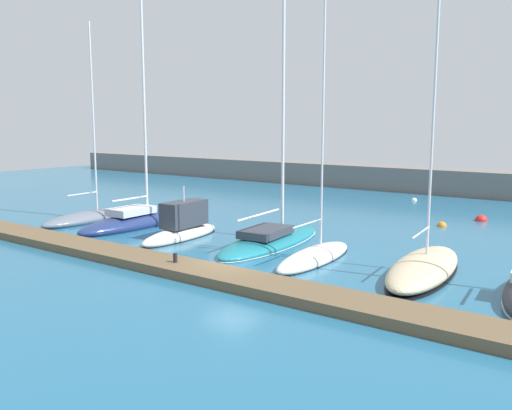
{
  "coord_description": "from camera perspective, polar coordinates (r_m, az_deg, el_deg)",
  "views": [
    {
      "loc": [
        15.74,
        -19.65,
        6.97
      ],
      "look_at": [
        -1.88,
        4.57,
        2.42
      ],
      "focal_mm": 38.05,
      "sensor_mm": 36.0,
      "label": 1
    }
  ],
  "objects": [
    {
      "name": "ground_plane",
      "position": [
        26.12,
        -2.59,
        -6.84
      ],
      "size": [
        120.0,
        120.0,
        0.0
      ],
      "primitive_type": "plane",
      "color": "#236084"
    },
    {
      "name": "sailboat_teal_fourth",
      "position": [
        31.64,
        1.58,
        -3.47
      ],
      "size": [
        4.07,
        10.66,
        19.35
      ],
      "rotation": [
        0.0,
        0.0,
        1.66
      ],
      "color": "#19707F",
      "rests_on": "ground_plane"
    },
    {
      "name": "sailboat_navy_second",
      "position": [
        37.94,
        -12.25,
        -1.44
      ],
      "size": [
        3.12,
        10.12,
        20.97
      ],
      "rotation": [
        0.0,
        0.0,
        1.61
      ],
      "color": "navy",
      "rests_on": "ground_plane"
    },
    {
      "name": "dock_pier",
      "position": [
        24.79,
        -5.1,
        -7.2
      ],
      "size": [
        40.97,
        2.23,
        0.43
      ],
      "primitive_type": "cube",
      "color": "brown",
      "rests_on": "ground_plane"
    },
    {
      "name": "sailboat_sand_sixth",
      "position": [
        26.36,
        17.23,
        -6.27
      ],
      "size": [
        3.45,
        8.91,
        15.11
      ],
      "rotation": [
        0.0,
        0.0,
        1.67
      ],
      "color": "beige",
      "rests_on": "ground_plane"
    },
    {
      "name": "mooring_buoy_white",
      "position": [
        51.15,
        16.29,
        0.46
      ],
      "size": [
        0.51,
        0.51,
        0.51
      ],
      "primitive_type": "sphere",
      "color": "white",
      "rests_on": "ground_plane"
    },
    {
      "name": "breakwater_seawall",
      "position": [
        56.93,
        19.8,
        2.33
      ],
      "size": [
        108.0,
        3.81,
        2.44
      ],
      "primitive_type": "cube",
      "color": "slate",
      "rests_on": "ground_plane"
    },
    {
      "name": "mooring_buoy_red",
      "position": [
        42.15,
        22.59,
        -1.55
      ],
      "size": [
        0.88,
        0.88,
        0.88
      ],
      "primitive_type": "sphere",
      "color": "red",
      "rests_on": "ground_plane"
    },
    {
      "name": "motorboat_ivory_third",
      "position": [
        33.23,
        -7.76,
        -2.34
      ],
      "size": [
        1.87,
        6.57,
        3.51
      ],
      "rotation": [
        0.0,
        0.0,
        1.62
      ],
      "color": "silver",
      "rests_on": "ground_plane"
    },
    {
      "name": "sailboat_white_fifth",
      "position": [
        27.83,
        6.18,
        -5.4
      ],
      "size": [
        1.94,
        7.02,
        13.19
      ],
      "rotation": [
        0.0,
        0.0,
        1.6
      ],
      "color": "white",
      "rests_on": "ground_plane"
    },
    {
      "name": "mooring_buoy_orange",
      "position": [
        39.05,
        18.95,
        -2.12
      ],
      "size": [
        0.64,
        0.64,
        0.64
      ],
      "primitive_type": "sphere",
      "color": "orange",
      "rests_on": "ground_plane"
    },
    {
      "name": "sailboat_slate_nearest",
      "position": [
        40.79,
        -16.98,
        -1.14
      ],
      "size": [
        3.06,
        8.35,
        14.2
      ],
      "rotation": [
        0.0,
        0.0,
        1.65
      ],
      "color": "slate",
      "rests_on": "ground_plane"
    },
    {
      "name": "dock_bollard",
      "position": [
        26.01,
        -8.49,
        -5.51
      ],
      "size": [
        0.2,
        0.2,
        0.44
      ],
      "primitive_type": "cylinder",
      "color": "black",
      "rests_on": "dock_pier"
    }
  ]
}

